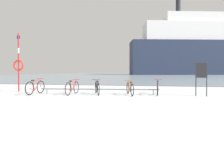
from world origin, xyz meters
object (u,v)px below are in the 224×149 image
bicycle_3 (130,88)px  bicycle_0 (35,87)px  bicycle_1 (72,88)px  bicycle_4 (158,88)px  rescue_post (19,64)px  ferry_ship (197,49)px  bicycle_2 (97,88)px  info_sign (201,73)px

bicycle_3 → bicycle_0: bearing=-173.2°
bicycle_1 → bicycle_3: (3.06, 0.37, -0.03)m
bicycle_4 → bicycle_3: bearing=-165.7°
bicycle_0 → rescue_post: 2.44m
rescue_post → ferry_ship: (23.60, 59.82, 6.76)m
bicycle_2 → rescue_post: 5.28m
bicycle_0 → rescue_post: bearing=149.4°
bicycle_1 → bicycle_4: size_ratio=1.02×
bicycle_0 → bicycle_4: 6.60m
info_sign → ferry_ship: size_ratio=0.04×
bicycle_0 → ferry_ship: bearing=70.3°
bicycle_3 → info_sign: info_sign is taller
bicycle_4 → info_sign: bearing=-5.0°
bicycle_1 → bicycle_2: bearing=12.7°
bicycle_0 → bicycle_1: size_ratio=0.98×
bicycle_0 → rescue_post: (-1.76, 1.04, 1.33)m
ferry_ship → bicycle_2: bearing=-107.1°
info_sign → rescue_post: rescue_post is taller
bicycle_1 → bicycle_2: size_ratio=1.07×
bicycle_3 → bicycle_4: 1.49m
bicycle_0 → bicycle_4: bicycle_0 is taller
info_sign → ferry_ship: 61.94m
bicycle_4 → bicycle_1: bearing=-170.7°
bicycle_0 → info_sign: info_sign is taller
bicycle_1 → bicycle_3: size_ratio=1.07×
bicycle_1 → ferry_ship: (19.81, 60.63, 8.10)m
ferry_ship → bicycle_0: bearing=-109.7°
bicycle_4 → info_sign: info_sign is taller
bicycle_2 → bicycle_3: bearing=2.4°
rescue_post → ferry_ship: bearing=68.5°
bicycle_2 → bicycle_4: size_ratio=0.96×
bicycle_0 → rescue_post: size_ratio=0.48×
info_sign → bicycle_4: bearing=175.0°
bicycle_4 → ferry_ship: size_ratio=0.04×
bicycle_1 → ferry_ship: bearing=71.9°
bicycle_3 → info_sign: (3.57, 0.18, 0.81)m
bicycle_1 → info_sign: (6.63, 0.55, 0.78)m
bicycle_1 → rescue_post: size_ratio=0.49×
bicycle_4 → ferry_ship: ferry_ship is taller
bicycle_0 → ferry_ship: size_ratio=0.04×
bicycle_0 → ferry_ship: ferry_ship is taller
bicycle_2 → bicycle_3: size_ratio=1.00×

